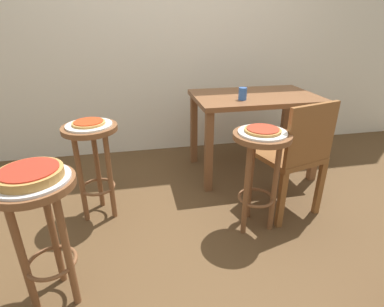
# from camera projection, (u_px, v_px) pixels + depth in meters

# --- Properties ---
(ground_plane) EXTENTS (6.00, 6.00, 0.00)m
(ground_plane) POSITION_uv_depth(u_px,v_px,m) (207.00, 241.00, 1.96)
(ground_plane) COLOR brown
(stool_middle) EXTENTS (0.36, 0.36, 0.69)m
(stool_middle) POSITION_uv_depth(u_px,v_px,m) (40.00, 217.00, 1.37)
(stool_middle) COLOR brown
(stool_middle) RESTS_ON ground_plane
(serving_plate_middle) EXTENTS (0.33, 0.33, 0.01)m
(serving_plate_middle) POSITION_uv_depth(u_px,v_px,m) (31.00, 180.00, 1.29)
(serving_plate_middle) COLOR silver
(serving_plate_middle) RESTS_ON stool_middle
(pizza_middle) EXTENTS (0.27, 0.27, 0.05)m
(pizza_middle) POSITION_uv_depth(u_px,v_px,m) (30.00, 174.00, 1.28)
(pizza_middle) COLOR #B78442
(pizza_middle) RESTS_ON serving_plate_middle
(stool_leftside) EXTENTS (0.36, 0.36, 0.69)m
(stool_leftside) POSITION_uv_depth(u_px,v_px,m) (260.00, 161.00, 1.91)
(stool_leftside) COLOR brown
(stool_leftside) RESTS_ON ground_plane
(serving_plate_leftside) EXTENTS (0.30, 0.30, 0.01)m
(serving_plate_leftside) POSITION_uv_depth(u_px,v_px,m) (262.00, 132.00, 1.83)
(serving_plate_leftside) COLOR silver
(serving_plate_leftside) RESTS_ON stool_leftside
(pizza_leftside) EXTENTS (0.22, 0.22, 0.02)m
(pizza_leftside) POSITION_uv_depth(u_px,v_px,m) (263.00, 130.00, 1.82)
(pizza_leftside) COLOR #B78442
(pizza_leftside) RESTS_ON serving_plate_leftside
(stool_rear) EXTENTS (0.36, 0.36, 0.69)m
(stool_rear) POSITION_uv_depth(u_px,v_px,m) (93.00, 152.00, 2.04)
(stool_rear) COLOR brown
(stool_rear) RESTS_ON ground_plane
(serving_plate_rear) EXTENTS (0.30, 0.30, 0.01)m
(serving_plate_rear) POSITION_uv_depth(u_px,v_px,m) (89.00, 125.00, 1.96)
(serving_plate_rear) COLOR white
(serving_plate_rear) RESTS_ON stool_rear
(pizza_rear) EXTENTS (0.21, 0.21, 0.02)m
(pizza_rear) POSITION_uv_depth(u_px,v_px,m) (89.00, 123.00, 1.95)
(pizza_rear) COLOR tan
(pizza_rear) RESTS_ON serving_plate_rear
(dining_table) EXTENTS (1.06, 0.68, 0.73)m
(dining_table) POSITION_uv_depth(u_px,v_px,m) (254.00, 107.00, 2.65)
(dining_table) COLOR brown
(dining_table) RESTS_ON ground_plane
(cup_near_edge) EXTENTS (0.07, 0.07, 0.10)m
(cup_near_edge) POSITION_uv_depth(u_px,v_px,m) (243.00, 94.00, 2.42)
(cup_near_edge) COLOR #3360B2
(cup_near_edge) RESTS_ON dining_table
(wooden_chair) EXTENTS (0.49, 0.49, 0.85)m
(wooden_chair) POSITION_uv_depth(u_px,v_px,m) (294.00, 154.00, 2.08)
(wooden_chair) COLOR brown
(wooden_chair) RESTS_ON ground_plane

